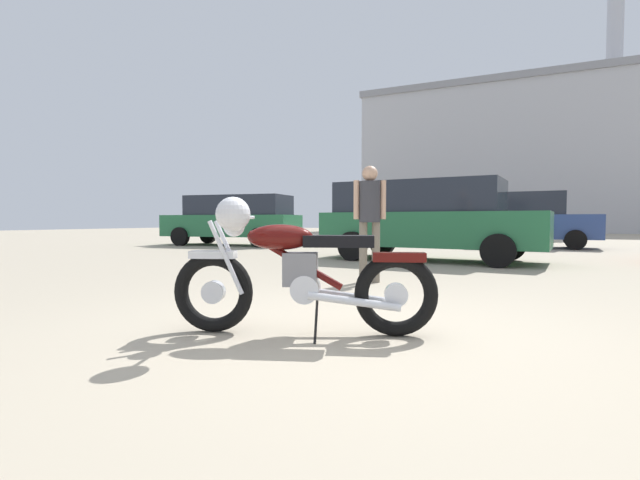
{
  "coord_description": "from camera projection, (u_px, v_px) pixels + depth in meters",
  "views": [
    {
      "loc": [
        1.54,
        -3.16,
        0.9
      ],
      "look_at": [
        -0.58,
        0.57,
        0.7
      ],
      "focal_mm": 25.21,
      "sensor_mm": 36.0,
      "label": 1
    }
  ],
  "objects": [
    {
      "name": "industrial_building",
      "position": [
        525.0,
        161.0,
        36.34
      ],
      "size": [
        24.85,
        13.98,
        22.45
      ],
      "rotation": [
        0.0,
        0.0,
        0.07
      ],
      "color": "#B2B2B7",
      "rests_on": "ground_plane"
    },
    {
      "name": "vintage_motorcycle",
      "position": [
        296.0,
        272.0,
        3.48
      ],
      "size": [
        1.94,
        1.07,
        1.07
      ],
      "rotation": [
        0.0,
        0.0,
        3.57
      ],
      "color": "black",
      "rests_on": "ground_plane"
    },
    {
      "name": "bystander",
      "position": [
        370.0,
        211.0,
        6.38
      ],
      "size": [
        0.41,
        0.3,
        1.66
      ],
      "rotation": [
        0.0,
        0.0,
        5.21
      ],
      "color": "#706656",
      "rests_on": "ground_plane"
    },
    {
      "name": "pale_sedan_back",
      "position": [
        427.0,
        218.0,
        9.89
      ],
      "size": [
        4.7,
        1.97,
        1.74
      ],
      "rotation": [
        0.0,
        0.0,
        -0.0
      ],
      "color": "black",
      "rests_on": "ground_plane"
    },
    {
      "name": "red_hatchback_near",
      "position": [
        234.0,
        219.0,
        15.76
      ],
      "size": [
        4.95,
        2.65,
        1.74
      ],
      "rotation": [
        0.0,
        0.0,
        3.34
      ],
      "color": "black",
      "rests_on": "ground_plane"
    },
    {
      "name": "blue_hatchback_right",
      "position": [
        529.0,
        219.0,
        14.58
      ],
      "size": [
        3.97,
        1.96,
        1.78
      ],
      "rotation": [
        0.0,
        0.0,
        0.04
      ],
      "color": "black",
      "rests_on": "ground_plane"
    },
    {
      "name": "silver_sedan_mid",
      "position": [
        465.0,
        219.0,
        19.2
      ],
      "size": [
        4.79,
        2.17,
        1.74
      ],
      "rotation": [
        0.0,
        0.0,
        -0.05
      ],
      "color": "black",
      "rests_on": "ground_plane"
    },
    {
      "name": "ground_plane",
      "position": [
        348.0,
        333.0,
        3.55
      ],
      "size": [
        80.0,
        80.0,
        0.0
      ],
      "primitive_type": "plane",
      "color": "tan"
    }
  ]
}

